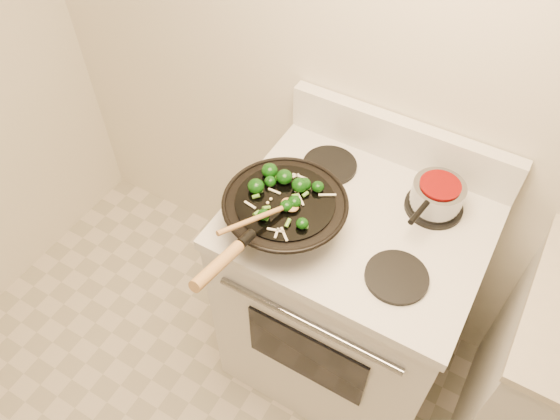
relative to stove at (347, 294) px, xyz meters
The scene contains 5 objects.
stove is the anchor object (origin of this frame).
wok 0.58m from the stove, 138.79° to the right, with size 0.36×0.60×0.24m.
stirfry 0.64m from the stove, 147.63° to the right, with size 0.23×0.24×0.04m.
wooden_spoon 0.67m from the stove, 128.31° to the right, with size 0.13×0.26×0.07m.
saucepan 0.56m from the stove, 38.96° to the left, with size 0.16×0.26×0.09m.
Camera 1 is at (0.06, 0.13, 2.21)m, focal length 35.00 mm.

